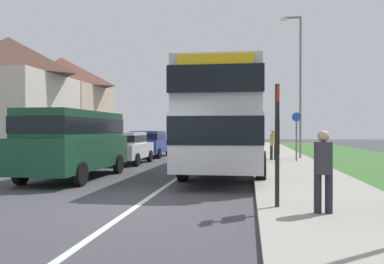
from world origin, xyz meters
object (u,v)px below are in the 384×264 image
(parked_car_white, at_px, (126,146))
(pedestrian_at_stop, at_px, (323,167))
(parked_van_dark_green, at_px, (75,139))
(cycle_route_sign, at_px, (296,135))
(double_decker_bus, at_px, (227,118))
(street_lamp_mid, at_px, (299,78))
(parked_car_blue, at_px, (149,143))
(bus_stop_sign, at_px, (277,137))
(pedestrian_walking_away, at_px, (273,143))

(parked_car_white, bearing_deg, pedestrian_at_stop, -56.49)
(parked_van_dark_green, height_order, cycle_route_sign, cycle_route_sign)
(double_decker_bus, height_order, street_lamp_mid, street_lamp_mid)
(parked_car_blue, xyz_separation_m, bus_stop_sign, (6.58, -15.35, 0.66))
(bus_stop_sign, bearing_deg, pedestrian_at_stop, -32.88)
(bus_stop_sign, bearing_deg, parked_van_dark_green, 144.02)
(pedestrian_at_stop, bearing_deg, parked_car_white, 123.51)
(parked_van_dark_green, xyz_separation_m, cycle_route_sign, (8.23, 7.22, 0.07))
(bus_stop_sign, bearing_deg, cycle_route_sign, 81.51)
(pedestrian_at_stop, bearing_deg, bus_stop_sign, 147.12)
(parked_van_dark_green, bearing_deg, parked_car_white, 90.05)
(pedestrian_walking_away, xyz_separation_m, cycle_route_sign, (1.07, -0.67, 0.45))
(bus_stop_sign, distance_m, street_lamp_mid, 14.57)
(parked_car_blue, relative_size, pedestrian_at_stop, 2.57)
(parked_car_white, bearing_deg, street_lamp_mid, 23.03)
(pedestrian_walking_away, bearing_deg, street_lamp_mid, 46.76)
(pedestrian_walking_away, relative_size, cycle_route_sign, 0.66)
(cycle_route_sign, relative_size, street_lamp_mid, 0.32)
(parked_van_dark_green, height_order, pedestrian_walking_away, parked_van_dark_green)
(cycle_route_sign, bearing_deg, pedestrian_walking_away, 148.07)
(cycle_route_sign, bearing_deg, parked_van_dark_green, -138.74)
(parked_car_white, xyz_separation_m, parked_car_blue, (-0.12, 4.90, 0.02))
(parked_van_dark_green, relative_size, bus_stop_sign, 2.13)
(parked_car_white, relative_size, cycle_route_sign, 1.57)
(parked_car_white, height_order, pedestrian_at_stop, pedestrian_at_stop)
(double_decker_bus, distance_m, parked_car_white, 5.86)
(parked_car_white, relative_size, pedestrian_at_stop, 2.38)
(parked_van_dark_green, bearing_deg, parked_car_blue, 90.65)
(double_decker_bus, bearing_deg, parked_car_white, 151.46)
(double_decker_bus, bearing_deg, pedestrian_at_stop, -74.78)
(cycle_route_sign, distance_m, street_lamp_mid, 3.78)
(parked_car_white, bearing_deg, parked_car_blue, 91.37)
(parked_car_blue, bearing_deg, cycle_route_sign, -22.37)
(pedestrian_walking_away, height_order, cycle_route_sign, cycle_route_sign)
(double_decker_bus, height_order, parked_car_white, double_decker_bus)
(parked_car_white, height_order, cycle_route_sign, cycle_route_sign)
(parked_car_blue, height_order, pedestrian_at_stop, pedestrian_at_stop)
(pedestrian_at_stop, bearing_deg, double_decker_bus, 105.22)
(parked_car_white, xyz_separation_m, cycle_route_sign, (8.24, 1.46, 0.57))
(bus_stop_sign, xyz_separation_m, street_lamp_mid, (2.14, 14.11, 2.94))
(parked_car_white, xyz_separation_m, pedestrian_at_stop, (7.27, -10.97, 0.11))
(parked_car_white, xyz_separation_m, bus_stop_sign, (6.46, -10.45, 0.68))
(parked_car_white, distance_m, street_lamp_mid, 10.03)
(pedestrian_at_stop, distance_m, cycle_route_sign, 12.48)
(parked_car_blue, bearing_deg, pedestrian_walking_away, -20.83)
(parked_car_blue, distance_m, cycle_route_sign, 9.05)
(double_decker_bus, bearing_deg, cycle_route_sign, 52.52)
(pedestrian_walking_away, xyz_separation_m, street_lamp_mid, (1.44, 1.53, 3.51))
(parked_van_dark_green, height_order, parked_car_white, parked_van_dark_green)
(cycle_route_sign, bearing_deg, double_decker_bus, -127.48)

